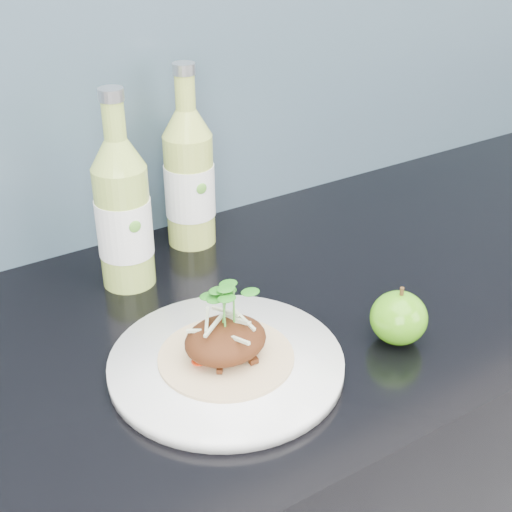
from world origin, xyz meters
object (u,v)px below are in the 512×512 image
object	(u,v)px
dinner_plate	(226,364)
cider_bottle_left	(123,214)
cider_bottle_right	(189,178)
green_apple	(399,318)

from	to	relation	value
dinner_plate	cider_bottle_left	bearing A→B (deg)	93.23
dinner_plate	cider_bottle_right	world-z (taller)	cider_bottle_right
green_apple	cider_bottle_right	distance (m)	0.39
green_apple	cider_bottle_left	xyz separation A→B (m)	(-0.22, 0.31, 0.07)
dinner_plate	cider_bottle_right	bearing A→B (deg)	68.73
dinner_plate	green_apple	xyz separation A→B (m)	(0.21, -0.06, 0.03)
dinner_plate	green_apple	world-z (taller)	green_apple
green_apple	cider_bottle_left	world-z (taller)	cider_bottle_left
dinner_plate	cider_bottle_left	distance (m)	0.26
green_apple	cider_bottle_right	bearing A→B (deg)	103.52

